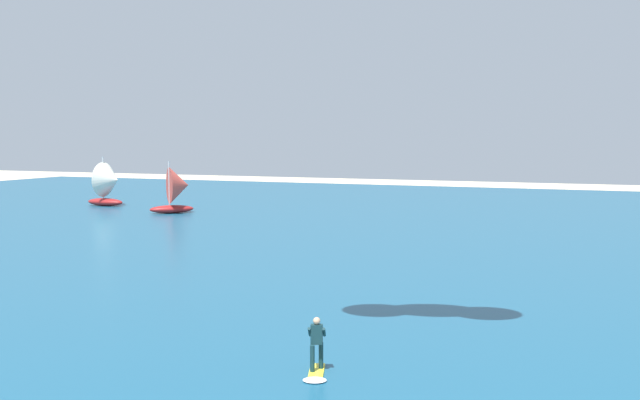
% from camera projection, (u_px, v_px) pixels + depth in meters
% --- Properties ---
extents(ocean, '(160.00, 90.00, 0.10)m').
position_uv_depth(ocean, '(497.00, 229.00, 59.28)').
color(ocean, navy).
rests_on(ocean, ground).
extents(kitesurfer, '(1.17, 2.03, 1.67)m').
position_uv_depth(kitesurfer, '(316.00, 354.00, 23.42)').
color(kitesurfer, yellow).
rests_on(kitesurfer, ocean).
extents(sailboat_outermost, '(4.16, 4.11, 4.69)m').
position_uv_depth(sailboat_outermost, '(178.00, 189.00, 70.57)').
color(sailboat_outermost, maroon).
rests_on(sailboat_outermost, ocean).
extents(sailboat_far_right, '(4.14, 3.50, 4.88)m').
position_uv_depth(sailboat_far_right, '(110.00, 184.00, 77.30)').
color(sailboat_far_right, maroon).
rests_on(sailboat_far_right, ocean).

